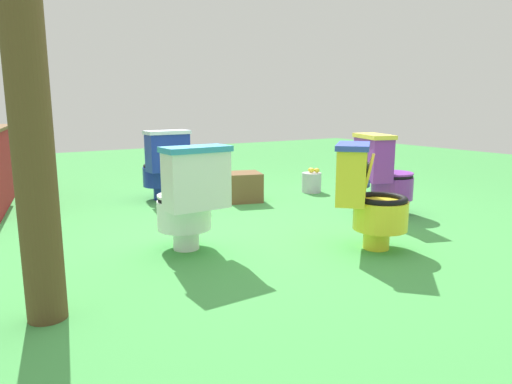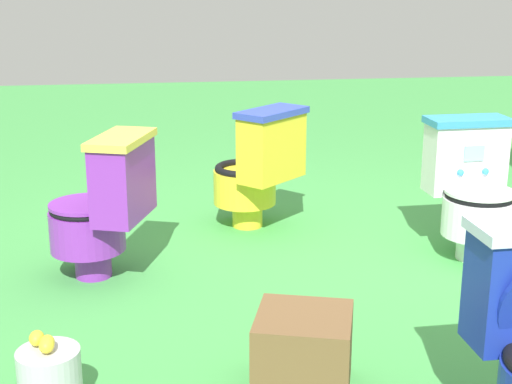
{
  "view_description": "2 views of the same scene",
  "coord_description": "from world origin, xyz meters",
  "px_view_note": "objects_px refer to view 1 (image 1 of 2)",
  "views": [
    {
      "loc": [
        -3.02,
        2.04,
        1.0
      ],
      "look_at": [
        -0.15,
        0.23,
        0.35
      ],
      "focal_mm": 32.81,
      "sensor_mm": 36.0,
      "label": 1
    },
    {
      "loc": [
        3.46,
        -0.89,
        1.47
      ],
      "look_at": [
        -0.15,
        -0.38,
        0.41
      ],
      "focal_mm": 53.31,
      "sensor_mm": 36.0,
      "label": 2
    }
  ],
  "objects_px": {
    "lemon_bucket": "(312,182)",
    "wooden_post": "(26,77)",
    "toilet_blue": "(164,165)",
    "toilet_purple": "(384,174)",
    "toilet_yellow": "(367,195)",
    "toilet_white": "(190,198)",
    "small_crate": "(243,187)"
  },
  "relations": [
    {
      "from": "toilet_purple",
      "to": "wooden_post",
      "type": "distance_m",
      "value": 3.06
    },
    {
      "from": "toilet_purple",
      "to": "lemon_bucket",
      "type": "distance_m",
      "value": 1.21
    },
    {
      "from": "lemon_bucket",
      "to": "toilet_yellow",
      "type": "bearing_deg",
      "value": 151.48
    },
    {
      "from": "toilet_blue",
      "to": "small_crate",
      "type": "distance_m",
      "value": 0.84
    },
    {
      "from": "toilet_white",
      "to": "small_crate",
      "type": "relative_size",
      "value": 2.14
    },
    {
      "from": "toilet_blue",
      "to": "toilet_white",
      "type": "xyz_separation_m",
      "value": [
        -1.69,
        0.48,
        -0.0
      ]
    },
    {
      "from": "toilet_white",
      "to": "toilet_purple",
      "type": "height_order",
      "value": "same"
    },
    {
      "from": "lemon_bucket",
      "to": "wooden_post",
      "type": "bearing_deg",
      "value": 120.58
    },
    {
      "from": "small_crate",
      "to": "toilet_blue",
      "type": "bearing_deg",
      "value": 56.03
    },
    {
      "from": "toilet_blue",
      "to": "toilet_purple",
      "type": "xyz_separation_m",
      "value": [
        -1.63,
        -1.43,
        -0.0
      ]
    },
    {
      "from": "toilet_yellow",
      "to": "small_crate",
      "type": "relative_size",
      "value": 2.14
    },
    {
      "from": "toilet_yellow",
      "to": "toilet_purple",
      "type": "distance_m",
      "value": 1.06
    },
    {
      "from": "toilet_purple",
      "to": "wooden_post",
      "type": "height_order",
      "value": "wooden_post"
    },
    {
      "from": "toilet_yellow",
      "to": "toilet_white",
      "type": "distance_m",
      "value": 1.21
    },
    {
      "from": "toilet_yellow",
      "to": "small_crate",
      "type": "bearing_deg",
      "value": -136.21
    },
    {
      "from": "toilet_purple",
      "to": "lemon_bucket",
      "type": "relative_size",
      "value": 2.63
    },
    {
      "from": "toilet_white",
      "to": "lemon_bucket",
      "type": "bearing_deg",
      "value": 29.3
    },
    {
      "from": "toilet_white",
      "to": "toilet_blue",
      "type": "bearing_deg",
      "value": 72.36
    },
    {
      "from": "small_crate",
      "to": "lemon_bucket",
      "type": "xyz_separation_m",
      "value": [
        -0.0,
        -0.89,
        -0.03
      ]
    },
    {
      "from": "toilet_yellow",
      "to": "lemon_bucket",
      "type": "relative_size",
      "value": 2.63
    },
    {
      "from": "toilet_yellow",
      "to": "toilet_purple",
      "type": "bearing_deg",
      "value": 173.43
    },
    {
      "from": "toilet_blue",
      "to": "toilet_yellow",
      "type": "bearing_deg",
      "value": -76.83
    },
    {
      "from": "toilet_purple",
      "to": "wooden_post",
      "type": "relative_size",
      "value": 0.33
    },
    {
      "from": "toilet_purple",
      "to": "wooden_post",
      "type": "xyz_separation_m",
      "value": [
        -0.62,
        2.9,
        0.74
      ]
    },
    {
      "from": "toilet_yellow",
      "to": "wooden_post",
      "type": "height_order",
      "value": "wooden_post"
    },
    {
      "from": "toilet_blue",
      "to": "wooden_post",
      "type": "height_order",
      "value": "wooden_post"
    },
    {
      "from": "toilet_blue",
      "to": "lemon_bucket",
      "type": "distance_m",
      "value": 1.65
    },
    {
      "from": "wooden_post",
      "to": "small_crate",
      "type": "height_order",
      "value": "wooden_post"
    },
    {
      "from": "toilet_yellow",
      "to": "small_crate",
      "type": "xyz_separation_m",
      "value": [
        1.81,
        -0.09,
        -0.23
      ]
    },
    {
      "from": "toilet_yellow",
      "to": "wooden_post",
      "type": "relative_size",
      "value": 0.33
    },
    {
      "from": "wooden_post",
      "to": "toilet_yellow",
      "type": "bearing_deg",
      "value": -90.35
    },
    {
      "from": "toilet_white",
      "to": "wooden_post",
      "type": "relative_size",
      "value": 0.33
    }
  ]
}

